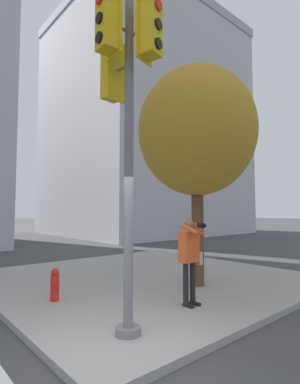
% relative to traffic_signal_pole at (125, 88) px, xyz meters
% --- Properties ---
extents(ground_plane, '(160.00, 160.00, 0.00)m').
position_rel_traffic_signal_pole_xyz_m(ground_plane, '(-0.59, -0.50, -3.90)').
color(ground_plane, '#424244').
extents(sidewalk_corner, '(8.00, 8.00, 0.12)m').
position_rel_traffic_signal_pole_xyz_m(sidewalk_corner, '(2.91, 3.00, -3.84)').
color(sidewalk_corner, '#9E9B96').
rests_on(sidewalk_corner, ground_plane).
extents(traffic_signal_pole, '(0.86, 1.15, 5.56)m').
position_rel_traffic_signal_pole_xyz_m(traffic_signal_pole, '(0.00, 0.00, 0.00)').
color(traffic_signal_pole, slate).
rests_on(traffic_signal_pole, sidewalk_corner).
extents(person_photographer, '(0.58, 0.54, 1.70)m').
position_rel_traffic_signal_pole_xyz_m(person_photographer, '(1.86, 0.33, -2.77)').
color(person_photographer, black).
rests_on(person_photographer, sidewalk_corner).
extents(street_tree, '(3.02, 3.02, 5.58)m').
position_rel_traffic_signal_pole_xyz_m(street_tree, '(3.20, 1.25, 0.12)').
color(street_tree, brown).
rests_on(street_tree, sidewalk_corner).
extents(fire_hydrant, '(0.18, 0.24, 0.66)m').
position_rel_traffic_signal_pole_xyz_m(fire_hydrant, '(-0.05, 2.36, -3.45)').
color(fire_hydrant, red).
rests_on(fire_hydrant, sidewalk_corner).
extents(building_right, '(15.45, 13.64, 19.32)m').
position_rel_traffic_signal_pole_xyz_m(building_right, '(15.06, 17.43, 5.77)').
color(building_right, '#BCBCC1').
rests_on(building_right, ground_plane).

